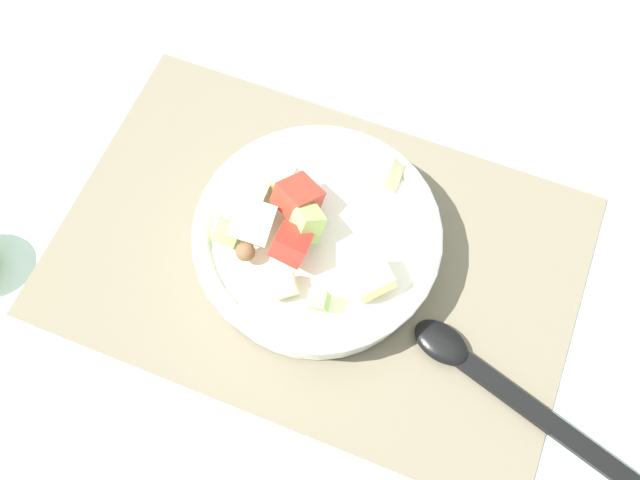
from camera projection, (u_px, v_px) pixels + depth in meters
name	position (u px, v px, depth m)	size (l,w,h in m)	color
ground_plane	(318.00, 256.00, 0.74)	(2.40, 2.40, 0.00)	silver
placemat	(318.00, 255.00, 0.74)	(0.51, 0.34, 0.01)	#756B56
salad_bowl	(319.00, 242.00, 0.71)	(0.24, 0.24, 0.10)	white
serving_spoon	(487.00, 376.00, 0.68)	(0.23, 0.09, 0.01)	black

